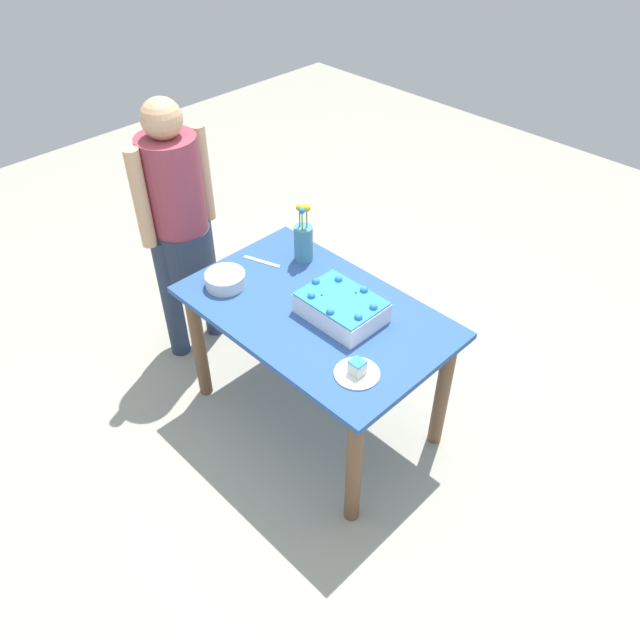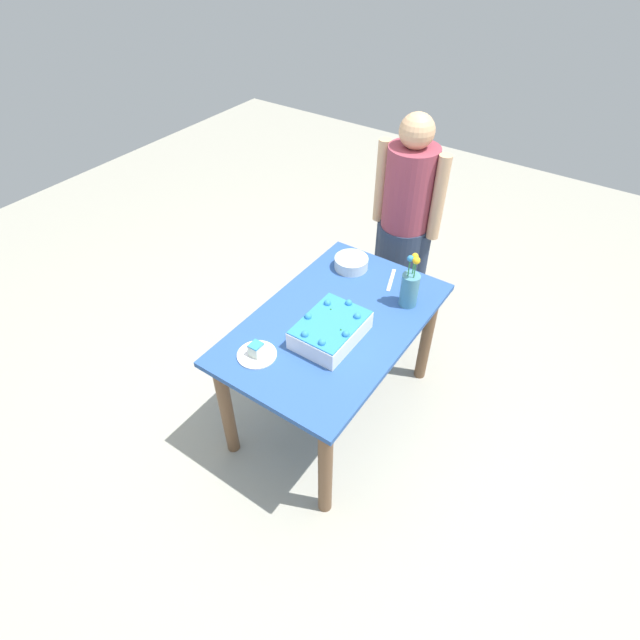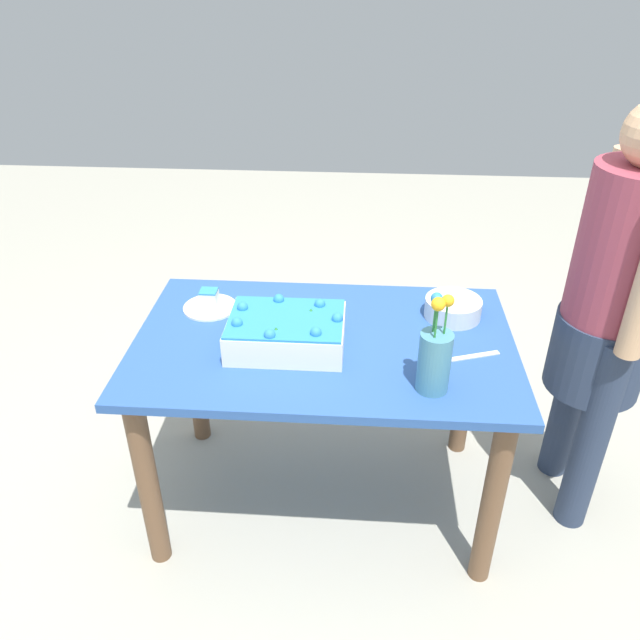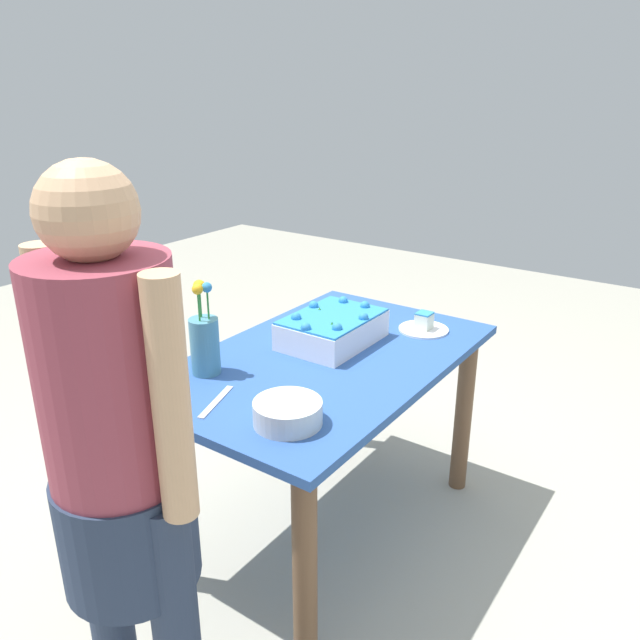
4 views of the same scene
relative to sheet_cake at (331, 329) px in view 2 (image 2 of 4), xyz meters
The scene contains 8 objects.
ground_plane 0.79m from the sheet_cake, 22.49° to the left, with size 8.00×8.00×0.00m, color #A4A192.
dining_table 0.22m from the sheet_cake, 22.49° to the left, with size 1.25×0.78×0.73m.
sheet_cake is the anchor object (origin of this frame).
serving_plate_with_slice 0.38m from the sheet_cake, 143.63° to the left, with size 0.19×0.19×0.07m.
cake_knife 0.58m from the sheet_cake, ahead, with size 0.21×0.02×0.00m, color silver.
flower_vase 0.49m from the sheet_cake, 23.59° to the right, with size 0.10×0.10×0.31m.
fruit_bowl 0.60m from the sheet_cake, 22.06° to the left, with size 0.19×0.19×0.07m, color silver.
person_standing 1.05m from the sheet_cake, ahead, with size 0.31×0.45×1.49m.
Camera 2 is at (-1.61, -1.01, 2.45)m, focal length 28.00 mm.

